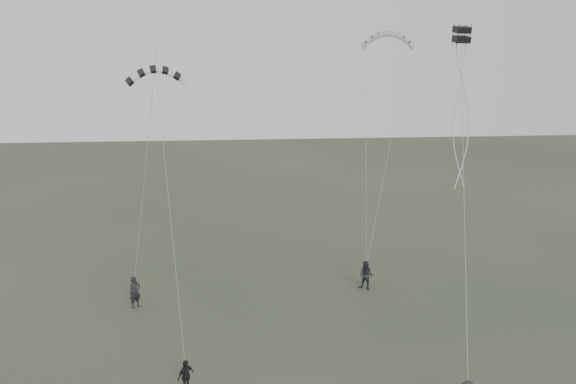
{
  "coord_description": "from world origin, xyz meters",
  "views": [
    {
      "loc": [
        -1.01,
        -23.36,
        14.62
      ],
      "look_at": [
        1.62,
        5.63,
        7.21
      ],
      "focal_mm": 35.0,
      "sensor_mm": 36.0,
      "label": 1
    }
  ],
  "objects_px": {
    "flyer_right": "(366,275)",
    "flyer_center": "(186,376)",
    "kite_box": "(462,34)",
    "kite_striped": "(156,69)",
    "flyer_left": "(135,292)",
    "kite_pale_large": "(388,34)"
  },
  "relations": [
    {
      "from": "kite_pale_large",
      "to": "kite_box",
      "type": "bearing_deg",
      "value": -70.18
    },
    {
      "from": "flyer_left",
      "to": "flyer_center",
      "type": "distance_m",
      "value": 9.43
    },
    {
      "from": "flyer_right",
      "to": "flyer_center",
      "type": "bearing_deg",
      "value": -102.16
    },
    {
      "from": "flyer_center",
      "to": "kite_striped",
      "type": "height_order",
      "value": "kite_striped"
    },
    {
      "from": "flyer_left",
      "to": "kite_pale_large",
      "type": "xyz_separation_m",
      "value": [
        16.01,
        6.15,
        14.67
      ]
    },
    {
      "from": "flyer_left",
      "to": "kite_box",
      "type": "bearing_deg",
      "value": -51.41
    },
    {
      "from": "flyer_center",
      "to": "kite_box",
      "type": "bearing_deg",
      "value": -25.3
    },
    {
      "from": "kite_striped",
      "to": "kite_box",
      "type": "height_order",
      "value": "kite_box"
    },
    {
      "from": "flyer_left",
      "to": "flyer_center",
      "type": "xyz_separation_m",
      "value": [
        3.65,
        -8.69,
        -0.2
      ]
    },
    {
      "from": "flyer_right",
      "to": "kite_box",
      "type": "height_order",
      "value": "kite_box"
    },
    {
      "from": "kite_striped",
      "to": "kite_pale_large",
      "type": "bearing_deg",
      "value": 18.93
    },
    {
      "from": "flyer_right",
      "to": "kite_pale_large",
      "type": "distance_m",
      "value": 15.63
    },
    {
      "from": "flyer_left",
      "to": "flyer_center",
      "type": "relative_size",
      "value": 1.26
    },
    {
      "from": "kite_box",
      "to": "kite_striped",
      "type": "bearing_deg",
      "value": 167.58
    },
    {
      "from": "flyer_right",
      "to": "flyer_center",
      "type": "xyz_separation_m",
      "value": [
        -10.3,
        -9.94,
        -0.18
      ]
    },
    {
      "from": "kite_box",
      "to": "flyer_center",
      "type": "bearing_deg",
      "value": -162.51
    },
    {
      "from": "kite_striped",
      "to": "flyer_left",
      "type": "bearing_deg",
      "value": 140.14
    },
    {
      "from": "flyer_center",
      "to": "kite_pale_large",
      "type": "height_order",
      "value": "kite_pale_large"
    },
    {
      "from": "flyer_left",
      "to": "flyer_right",
      "type": "bearing_deg",
      "value": -33.82
    },
    {
      "from": "flyer_center",
      "to": "kite_striped",
      "type": "bearing_deg",
      "value": 56.12
    },
    {
      "from": "kite_box",
      "to": "flyer_right",
      "type": "bearing_deg",
      "value": 118.28
    },
    {
      "from": "flyer_left",
      "to": "kite_pale_large",
      "type": "distance_m",
      "value": 22.57
    }
  ]
}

